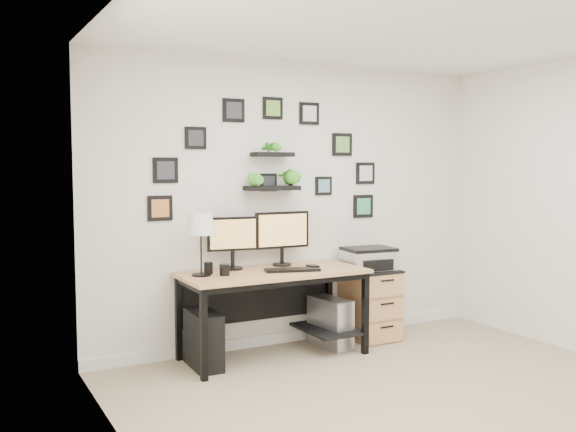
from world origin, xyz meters
TOP-DOWN VIEW (x-y plane):
  - room at (0.00, 1.98)m, footprint 4.00×4.00m
  - desk at (-0.40, 1.67)m, footprint 1.60×0.70m
  - monitor_left at (-0.71, 1.87)m, footprint 0.45×0.20m
  - monitor_right at (-0.23, 1.85)m, footprint 0.53×0.17m
  - keyboard at (-0.29, 1.55)m, footprint 0.49×0.27m
  - mouse at (-0.08, 1.57)m, footprint 0.08×0.11m
  - table_lamp at (-1.06, 1.70)m, footprint 0.25×0.25m
  - mug at (-0.88, 1.62)m, footprint 0.08×0.08m
  - pen_cup at (-0.97, 1.77)m, footprint 0.08×0.08m
  - pc_tower_black at (-1.07, 1.65)m, footprint 0.22×0.47m
  - pc_tower_grey at (0.17, 1.66)m, footprint 0.25×0.47m
  - file_cabinet at (0.65, 1.72)m, footprint 0.43×0.53m
  - printer at (0.63, 1.72)m, footprint 0.48×0.41m
  - wall_decor at (-0.26, 1.93)m, footprint 2.29×0.18m

SIDE VIEW (x-z plane):
  - room at x=0.00m, z-range -1.95..2.05m
  - pc_tower_grey at x=0.17m, z-range 0.00..0.45m
  - pc_tower_black at x=-1.07m, z-range 0.00..0.46m
  - file_cabinet at x=0.65m, z-range 0.00..0.67m
  - desk at x=-0.40m, z-range 0.25..1.00m
  - keyboard at x=-0.29m, z-range 0.75..0.77m
  - mouse at x=-0.08m, z-range 0.75..0.78m
  - printer at x=0.63m, z-range 0.67..0.88m
  - mug at x=-0.88m, z-range 0.75..0.84m
  - pen_cup at x=-0.97m, z-range 0.75..0.85m
  - monitor_left at x=-0.71m, z-range 0.79..1.25m
  - monitor_right at x=-0.23m, z-range 0.80..1.28m
  - table_lamp at x=-1.06m, z-range 0.91..1.42m
  - wall_decor at x=-0.26m, z-range 1.10..2.23m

